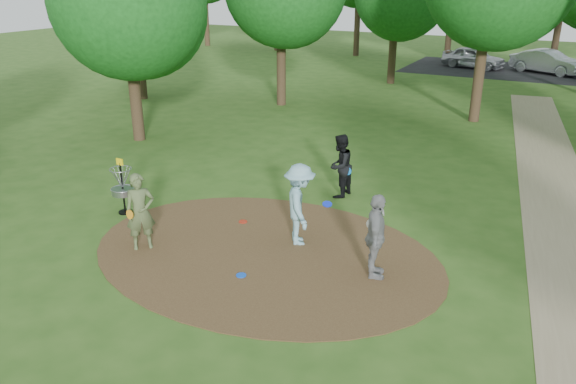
% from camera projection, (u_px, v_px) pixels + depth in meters
% --- Properties ---
extents(ground, '(100.00, 100.00, 0.00)m').
position_uv_depth(ground, '(264.00, 253.00, 13.02)').
color(ground, '#2D5119').
rests_on(ground, ground).
extents(dirt_clearing, '(8.40, 8.40, 0.02)m').
position_uv_depth(dirt_clearing, '(264.00, 252.00, 13.01)').
color(dirt_clearing, '#47301C').
rests_on(dirt_clearing, ground).
extents(parking_lot, '(14.00, 8.00, 0.01)m').
position_uv_depth(parking_lot, '(516.00, 71.00, 36.95)').
color(parking_lot, black).
rests_on(parking_lot, ground).
extents(player_observer_with_disc, '(0.78, 0.79, 1.84)m').
position_uv_depth(player_observer_with_disc, '(140.00, 212.00, 12.92)').
color(player_observer_with_disc, '#526238').
rests_on(player_observer_with_disc, ground).
extents(player_throwing_with_disc, '(1.53, 1.47, 1.98)m').
position_uv_depth(player_throwing_with_disc, '(300.00, 205.00, 13.15)').
color(player_throwing_with_disc, '#83B7C4').
rests_on(player_throwing_with_disc, ground).
extents(player_walking_with_disc, '(0.78, 0.96, 1.84)m').
position_uv_depth(player_walking_with_disc, '(340.00, 166.00, 16.00)').
color(player_walking_with_disc, black).
rests_on(player_walking_with_disc, ground).
extents(player_waiting_with_disc, '(0.78, 1.19, 1.88)m').
position_uv_depth(player_waiting_with_disc, '(376.00, 237.00, 11.67)').
color(player_waiting_with_disc, gray).
rests_on(player_waiting_with_disc, ground).
extents(disc_ground_blue, '(0.22, 0.22, 0.02)m').
position_uv_depth(disc_ground_blue, '(241.00, 275.00, 12.00)').
color(disc_ground_blue, blue).
rests_on(disc_ground_blue, dirt_clearing).
extents(disc_ground_red, '(0.22, 0.22, 0.02)m').
position_uv_depth(disc_ground_red, '(243.00, 222.00, 14.58)').
color(disc_ground_red, '#B62312').
rests_on(disc_ground_red, dirt_clearing).
extents(car_left, '(4.44, 2.66, 1.41)m').
position_uv_depth(car_left, '(473.00, 57.00, 37.82)').
color(car_left, '#A6A7AE').
rests_on(car_left, ground).
extents(car_right, '(4.74, 3.14, 1.48)m').
position_uv_depth(car_right, '(547.00, 62.00, 35.79)').
color(car_right, '#A6AAAD').
rests_on(car_right, ground).
extents(disc_golf_basket, '(0.63, 0.63, 1.54)m').
position_uv_depth(disc_golf_basket, '(122.00, 182.00, 14.87)').
color(disc_golf_basket, black).
rests_on(disc_golf_basket, ground).
extents(tree_ring, '(37.39, 45.73, 9.16)m').
position_uv_depth(tree_ring, '(425.00, 1.00, 18.17)').
color(tree_ring, '#332316').
rests_on(tree_ring, ground).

